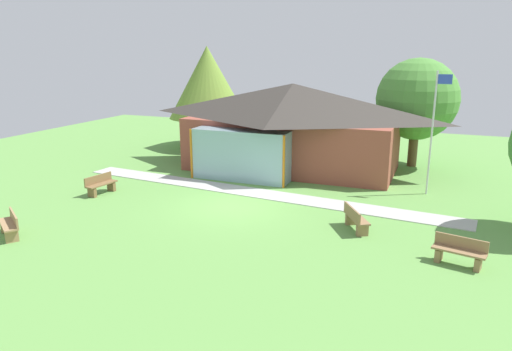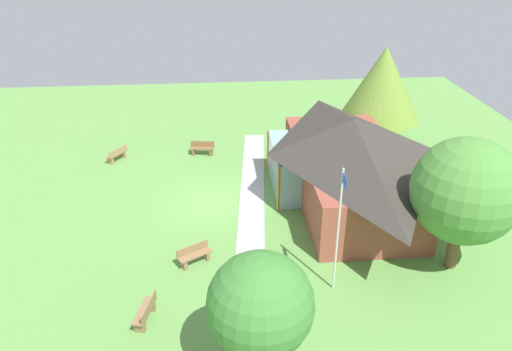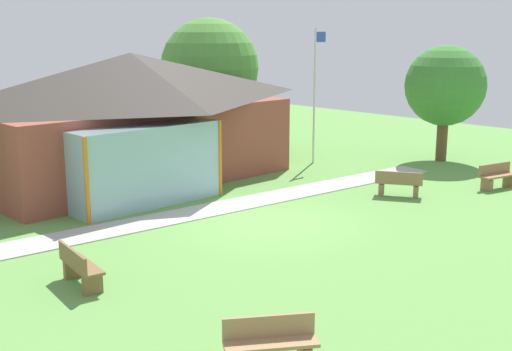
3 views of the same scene
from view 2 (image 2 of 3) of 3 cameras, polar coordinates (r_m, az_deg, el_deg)
The scene contains 11 objects.
ground_plane at distance 26.16m, azimuth -4.81°, elevation -3.18°, with size 44.00×44.00×0.00m, color #609947.
pavilion at distance 25.82m, azimuth 10.35°, elevation 1.91°, with size 11.67×6.88×4.51m.
footpath at distance 26.21m, azimuth -0.46°, elevation -2.97°, with size 18.25×1.30×0.03m, color #ADADA8.
flagpole at distance 18.98m, azimuth 9.43°, elevation -5.72°, with size 0.64×0.08×5.36m.
bench_mid_right at distance 21.73m, azimuth -7.07°, elevation -9.03°, with size 1.14×1.51×0.84m.
bench_lawn_far_right at distance 19.29m, azimuth -12.48°, elevation -15.00°, with size 1.56×0.77×0.84m.
bench_mid_left at distance 31.54m, azimuth -6.15°, elevation 3.08°, with size 0.65×1.55×0.84m.
bench_front_left at distance 31.69m, azimuth -15.59°, elevation 2.31°, with size 1.49×1.20×0.84m.
tree_behind_pavilion_right at distance 21.33m, azimuth 22.83°, elevation -1.66°, with size 4.33×4.33×5.81m.
tree_east_hedge at distance 15.15m, azimuth 0.51°, elevation -14.58°, with size 3.24×3.24×4.70m.
tree_behind_pavilion_left at distance 32.37m, azimuth 14.27°, elevation 10.17°, with size 5.02×5.02×6.46m.
Camera 2 is at (22.64, 0.22, 13.11)m, focal length 35.01 mm.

